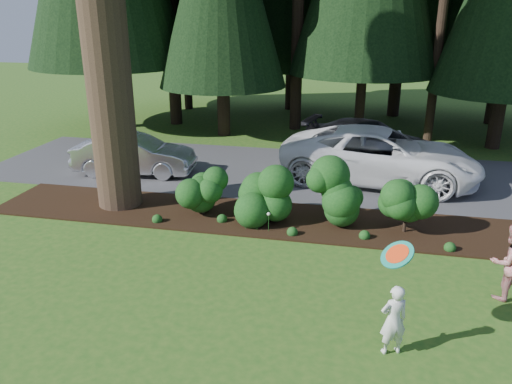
{
  "coord_description": "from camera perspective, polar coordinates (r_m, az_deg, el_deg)",
  "views": [
    {
      "loc": [
        2.15,
        -9.08,
        5.38
      ],
      "look_at": [
        -0.21,
        1.84,
        1.3
      ],
      "focal_mm": 35.0,
      "sensor_mm": 36.0,
      "label": 1
    }
  ],
  "objects": [
    {
      "name": "car_dark_suv",
      "position": [
        19.45,
        12.86,
        5.8
      ],
      "size": [
        5.29,
        3.01,
        1.44
      ],
      "primitive_type": "imported",
      "rotation": [
        0.0,
        0.0,
        1.36
      ],
      "color": "black",
      "rests_on": "driveway"
    },
    {
      "name": "driveway",
      "position": [
        17.56,
        4.56,
        2.22
      ],
      "size": [
        22.0,
        6.0,
        0.03
      ],
      "primitive_type": "cube",
      "color": "#38383A",
      "rests_on": "ground"
    },
    {
      "name": "car_silver_wagon",
      "position": [
        17.69,
        -13.75,
        4.18
      ],
      "size": [
        4.25,
        1.82,
        1.36
      ],
      "primitive_type": "imported",
      "rotation": [
        0.0,
        0.0,
        1.67
      ],
      "color": "#ACACB1",
      "rests_on": "driveway"
    },
    {
      "name": "lily_cluster",
      "position": [
        12.72,
        0.13,
        -2.52
      ],
      "size": [
        0.69,
        0.09,
        0.57
      ],
      "color": "#144115",
      "rests_on": "ground"
    },
    {
      "name": "ground",
      "position": [
        10.78,
        -1.0,
        -9.9
      ],
      "size": [
        80.0,
        80.0,
        0.0
      ],
      "primitive_type": "plane",
      "color": "#265518",
      "rests_on": "ground"
    },
    {
      "name": "mulch_bed",
      "position": [
        13.62,
        2.11,
        -3.11
      ],
      "size": [
        16.0,
        2.5,
        0.05
      ],
      "primitive_type": "cube",
      "color": "black",
      "rests_on": "ground"
    },
    {
      "name": "adult",
      "position": [
        10.92,
        26.97,
        -7.17
      ],
      "size": [
        0.91,
        0.8,
        1.57
      ],
      "primitive_type": "imported",
      "rotation": [
        0.0,
        0.0,
        3.46
      ],
      "color": "#A91625",
      "rests_on": "ground"
    },
    {
      "name": "child",
      "position": [
        8.69,
        15.44,
        -13.91
      ],
      "size": [
        0.54,
        0.46,
        1.26
      ],
      "primitive_type": "imported",
      "rotation": [
        0.0,
        0.0,
        3.54
      ],
      "color": "white",
      "rests_on": "ground"
    },
    {
      "name": "car_white_suv",
      "position": [
        16.8,
        14.01,
        4.05
      ],
      "size": [
        6.66,
        3.61,
        1.77
      ],
      "primitive_type": "imported",
      "rotation": [
        0.0,
        0.0,
        1.46
      ],
      "color": "white",
      "rests_on": "driveway"
    },
    {
      "name": "shrub_row",
      "position": [
        13.12,
        5.37,
        -0.42
      ],
      "size": [
        6.53,
        1.6,
        1.61
      ],
      "color": "#144115",
      "rests_on": "ground"
    },
    {
      "name": "frisbee",
      "position": [
        8.38,
        15.84,
        -6.88
      ],
      "size": [
        0.59,
        0.54,
        0.46
      ],
      "color": "#1A937D",
      "rests_on": "ground"
    }
  ]
}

